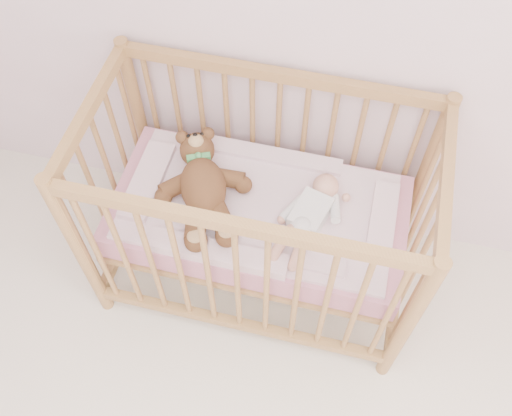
% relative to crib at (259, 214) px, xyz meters
% --- Properties ---
extents(crib, '(1.36, 0.76, 1.00)m').
position_rel_crib_xyz_m(crib, '(0.00, 0.00, 0.00)').
color(crib, '#B28A4B').
rests_on(crib, floor).
extents(mattress, '(1.22, 0.62, 0.13)m').
position_rel_crib_xyz_m(mattress, '(0.00, 0.00, -0.01)').
color(mattress, '#C67B8E').
rests_on(mattress, crib).
extents(blanket, '(1.10, 0.58, 0.06)m').
position_rel_crib_xyz_m(blanket, '(0.00, 0.00, 0.06)').
color(blanket, pink).
rests_on(blanket, mattress).
extents(baby, '(0.35, 0.52, 0.12)m').
position_rel_crib_xyz_m(baby, '(0.21, -0.02, 0.14)').
color(baby, silver).
rests_on(baby, blanket).
extents(teddy_bear, '(0.62, 0.70, 0.16)m').
position_rel_crib_xyz_m(teddy_bear, '(-0.23, -0.02, 0.15)').
color(teddy_bear, brown).
rests_on(teddy_bear, blanket).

